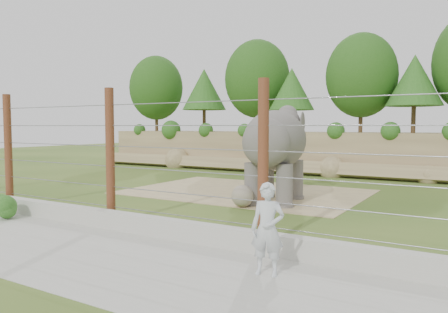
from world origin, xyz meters
The scene contains 11 objects.
ground centered at (0.00, 0.00, 0.00)m, with size 90.00×90.00×0.00m, color #37581D.
back_embankment centered at (0.59, 12.68, 3.97)m, with size 30.00×5.52×8.77m.
dirt_patch centered at (0.50, 3.00, 0.01)m, with size 10.00×7.00×0.02m, color tan.
drain_grate centered at (1.41, 1.83, 0.04)m, with size 1.00×0.60×0.03m, color #262628.
elephant centered at (2.66, 1.34, 1.82)m, with size 1.93×4.50×3.65m, color #5A5450, non-canonical shape.
stone_ball centered at (2.15, -0.30, 0.41)m, with size 0.78×0.78×0.78m, color gray.
retaining_wall centered at (0.00, -5.00, 0.25)m, with size 26.00×0.35×0.50m, color beige.
walkway centered at (0.00, -7.00, 0.01)m, with size 26.00×4.00×0.01m, color beige.
barrier_fence centered at (0.00, -4.50, 2.00)m, with size 20.26×0.26×4.00m.
walkway_shrub centered at (-3.29, -5.80, 0.38)m, with size 0.75×0.75×0.75m, color #1F5017.
zookeeper centered at (5.94, -6.23, 0.91)m, with size 0.66×0.43×1.80m, color #A2A6AB.
Camera 1 is at (9.50, -13.74, 2.89)m, focal length 35.00 mm.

